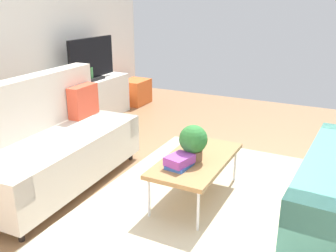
% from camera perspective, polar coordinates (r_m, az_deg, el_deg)
% --- Properties ---
extents(ground_plane, '(7.68, 7.68, 0.00)m').
position_cam_1_polar(ground_plane, '(3.70, 5.30, -10.69)').
color(ground_plane, '#936B47').
extents(area_rug, '(2.90, 2.20, 0.01)m').
position_cam_1_polar(area_rug, '(3.56, 6.96, -11.90)').
color(area_rug, beige).
rests_on(area_rug, ground_plane).
extents(couch_beige, '(1.94, 0.93, 1.10)m').
position_cam_1_polar(couch_beige, '(3.91, -17.53, -2.66)').
color(couch_beige, beige).
rests_on(couch_beige, ground_plane).
extents(coffee_table, '(1.10, 0.56, 0.42)m').
position_cam_1_polar(coffee_table, '(3.48, 4.41, -5.33)').
color(coffee_table, '#9E7042').
rests_on(coffee_table, ground_plane).
extents(tv_console, '(1.40, 0.44, 0.64)m').
position_cam_1_polar(tv_console, '(5.96, -11.44, 3.99)').
color(tv_console, silver).
rests_on(tv_console, ground_plane).
extents(tv, '(1.00, 0.20, 0.64)m').
position_cam_1_polar(tv, '(5.82, -11.69, 9.99)').
color(tv, black).
rests_on(tv, tv_console).
extents(storage_trunk, '(0.52, 0.40, 0.44)m').
position_cam_1_polar(storage_trunk, '(6.80, -5.01, 5.27)').
color(storage_trunk, orange).
rests_on(storage_trunk, ground_plane).
extents(potted_plant, '(0.26, 0.26, 0.34)m').
position_cam_1_polar(potted_plant, '(3.36, 3.92, -2.39)').
color(potted_plant, brown).
rests_on(potted_plant, coffee_table).
extents(table_book_0, '(0.25, 0.20, 0.03)m').
position_cam_1_polar(table_book_0, '(3.28, 1.77, -6.08)').
color(table_book_0, '#3359B2').
rests_on(table_book_0, coffee_table).
extents(table_book_1, '(0.27, 0.23, 0.04)m').
position_cam_1_polar(table_book_1, '(3.27, 1.78, -5.54)').
color(table_book_1, purple).
rests_on(table_book_1, table_book_0).
extents(table_book_2, '(0.28, 0.23, 0.04)m').
position_cam_1_polar(table_book_2, '(3.25, 1.79, -4.93)').
color(table_book_2, purple).
rests_on(table_book_2, table_book_1).
extents(vase_0, '(0.10, 0.10, 0.16)m').
position_cam_1_polar(vase_0, '(5.47, -15.86, 6.62)').
color(vase_0, '#B24C4C').
rests_on(vase_0, tv_console).
extents(vase_1, '(0.10, 0.10, 0.16)m').
position_cam_1_polar(vase_1, '(5.59, -14.76, 6.96)').
color(vase_1, '#33B29E').
rests_on(vase_1, tv_console).
extents(bottle_0, '(0.04, 0.04, 0.15)m').
position_cam_1_polar(bottle_0, '(5.65, -12.99, 7.17)').
color(bottle_0, silver).
rests_on(bottle_0, tv_console).
extents(bottle_1, '(0.06, 0.06, 0.21)m').
position_cam_1_polar(bottle_1, '(5.71, -12.44, 7.68)').
color(bottle_1, orange).
rests_on(bottle_1, tv_console).
extents(bottle_2, '(0.06, 0.06, 0.21)m').
position_cam_1_polar(bottle_2, '(5.80, -11.75, 7.86)').
color(bottle_2, '#3F8C4C').
rests_on(bottle_2, tv_console).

